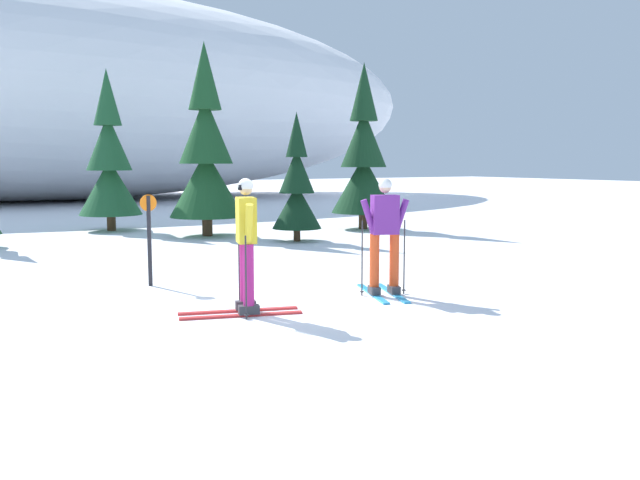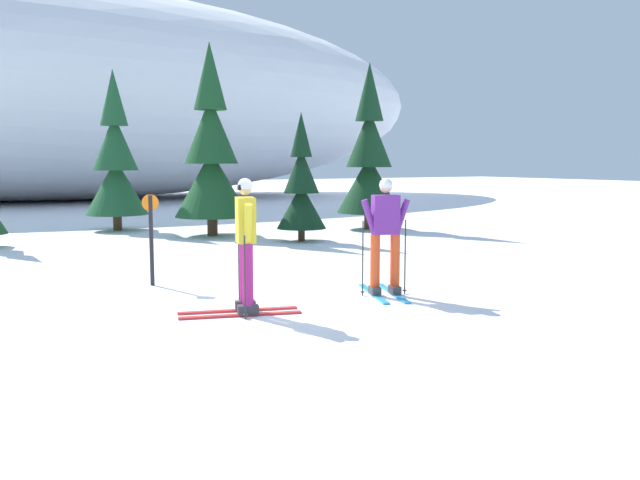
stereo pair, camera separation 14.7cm
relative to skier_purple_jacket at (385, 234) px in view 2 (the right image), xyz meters
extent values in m
plane|color=white|center=(-1.72, 0.37, -0.97)|extent=(120.00, 120.00, 0.00)
cube|color=#2893CC|center=(-0.12, 0.14, -0.95)|extent=(0.61, 1.51, 0.03)
cube|color=#2893CC|center=(0.18, 0.03, -0.95)|extent=(0.61, 1.51, 0.03)
cube|color=#38383D|center=(-0.15, 0.05, -0.88)|extent=(0.22, 0.31, 0.12)
cube|color=#38383D|center=(0.15, -0.06, -0.88)|extent=(0.22, 0.31, 0.12)
cylinder|color=#DB471E|center=(-0.15, 0.05, -0.41)|extent=(0.15, 0.15, 0.82)
cylinder|color=#DB471E|center=(0.15, -0.06, -0.41)|extent=(0.15, 0.15, 0.82)
cube|color=#6B2889|center=(0.00, -0.01, 0.30)|extent=(0.46, 0.36, 0.61)
cylinder|color=#6B2889|center=(-0.24, 0.08, 0.26)|extent=(0.29, 0.19, 0.58)
cylinder|color=#6B2889|center=(0.24, -0.09, 0.26)|extent=(0.29, 0.19, 0.58)
sphere|color=beige|center=(0.00, -0.01, 0.73)|extent=(0.19, 0.19, 0.19)
sphere|color=white|center=(0.00, -0.01, 0.76)|extent=(0.21, 0.21, 0.21)
cube|color=black|center=(0.02, 0.07, 0.74)|extent=(0.15, 0.08, 0.07)
cylinder|color=#2D2D33|center=(-0.31, 0.16, -0.38)|extent=(0.02, 0.02, 1.18)
cylinder|color=#2D2D33|center=(-0.31, 0.16, -0.91)|extent=(0.07, 0.07, 0.01)
cylinder|color=#2D2D33|center=(0.34, -0.06, -0.38)|extent=(0.02, 0.02, 1.18)
cylinder|color=#2D2D33|center=(0.34, -0.06, -0.91)|extent=(0.07, 0.07, 0.01)
cube|color=red|center=(-2.52, -0.21, -0.95)|extent=(1.63, 0.56, 0.03)
cube|color=red|center=(-2.44, 0.08, -0.95)|extent=(1.63, 0.56, 0.03)
cube|color=#38383D|center=(-2.43, -0.24, -0.88)|extent=(0.31, 0.21, 0.12)
cube|color=#38383D|center=(-2.34, 0.05, -0.88)|extent=(0.31, 0.21, 0.12)
cylinder|color=#B7237A|center=(-2.43, -0.24, -0.40)|extent=(0.15, 0.15, 0.84)
cylinder|color=#B7237A|center=(-2.34, 0.05, -0.40)|extent=(0.15, 0.15, 0.84)
cube|color=yellow|center=(-2.38, -0.09, 0.33)|extent=(0.34, 0.43, 0.62)
cylinder|color=yellow|center=(-2.45, -0.33, 0.29)|extent=(0.17, 0.29, 0.58)
cylinder|color=yellow|center=(-2.32, 0.14, 0.29)|extent=(0.17, 0.29, 0.58)
sphere|color=beige|center=(-2.38, -0.09, 0.76)|extent=(0.19, 0.19, 0.19)
sphere|color=white|center=(-2.38, -0.09, 0.79)|extent=(0.21, 0.21, 0.21)
cube|color=black|center=(-2.46, -0.07, 0.77)|extent=(0.08, 0.15, 0.07)
cylinder|color=#2D2D33|center=(-2.53, -0.40, -0.41)|extent=(0.02, 0.02, 1.12)
cylinder|color=#2D2D33|center=(-2.53, -0.40, -0.91)|extent=(0.07, 0.07, 0.01)
cylinder|color=#2D2D33|center=(-2.35, 0.24, -0.41)|extent=(0.02, 0.02, 1.12)
cylinder|color=#2D2D33|center=(-2.35, 0.24, -0.91)|extent=(0.07, 0.07, 0.01)
cylinder|color=#47301E|center=(-1.25, 12.26, -0.64)|extent=(0.26, 0.26, 0.65)
cone|color=#1E512D|center=(-1.25, 12.26, 0.35)|extent=(1.86, 1.86, 1.66)
cone|color=#1E512D|center=(-1.25, 12.26, 1.68)|extent=(1.34, 1.34, 1.66)
cone|color=#1E512D|center=(-1.25, 12.26, 3.01)|extent=(0.82, 0.82, 1.66)
cylinder|color=#47301E|center=(0.74, 9.46, -0.61)|extent=(0.29, 0.29, 0.72)
cone|color=#194723|center=(0.74, 9.46, 0.50)|extent=(2.07, 2.07, 1.85)
cone|color=#194723|center=(0.74, 9.46, 1.98)|extent=(1.49, 1.49, 1.85)
cone|color=#194723|center=(0.74, 9.46, 3.46)|extent=(0.91, 0.91, 1.85)
cylinder|color=#47301E|center=(2.29, 7.05, -0.74)|extent=(0.18, 0.18, 0.45)
cone|color=black|center=(2.29, 7.05, -0.05)|extent=(1.29, 1.29, 1.16)
cone|color=black|center=(2.29, 7.05, 0.88)|extent=(0.93, 0.93, 1.16)
cone|color=black|center=(2.29, 7.05, 1.80)|extent=(0.57, 0.57, 1.16)
cylinder|color=#47301E|center=(5.59, 8.83, -0.63)|extent=(0.27, 0.27, 0.68)
cone|color=#14381E|center=(5.59, 8.83, 0.42)|extent=(1.95, 1.95, 1.75)
cone|color=#14381E|center=(5.59, 8.83, 1.81)|extent=(1.41, 1.41, 1.75)
cone|color=#14381E|center=(5.59, 8.83, 3.21)|extent=(0.86, 0.86, 1.75)
ellipsoid|color=white|center=(-0.56, 30.13, 4.52)|extent=(43.42, 21.08, 10.98)
cylinder|color=black|center=(-2.91, 2.67, -0.21)|extent=(0.07, 0.07, 1.52)
cylinder|color=orange|center=(-2.91, 2.67, 0.43)|extent=(0.28, 0.02, 0.28)
camera|label=1|loc=(-6.19, -8.52, 1.13)|focal=38.18mm
camera|label=2|loc=(-6.06, -8.59, 1.13)|focal=38.18mm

